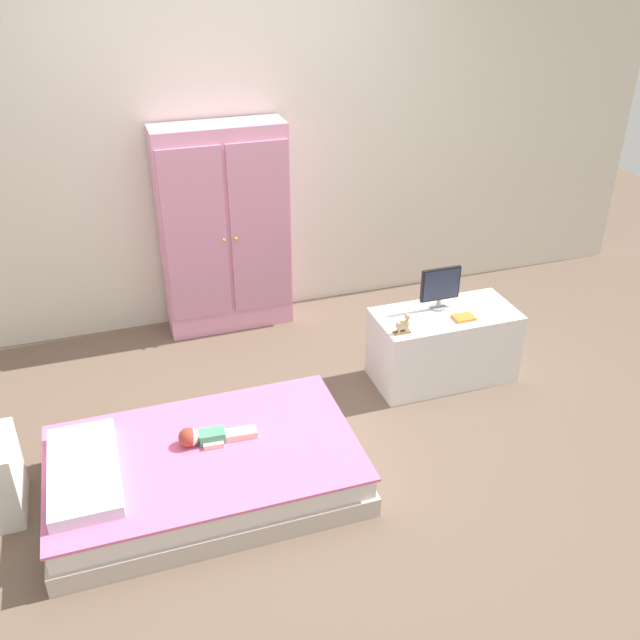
% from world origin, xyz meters
% --- Properties ---
extents(ground_plane, '(10.00, 10.00, 0.02)m').
position_xyz_m(ground_plane, '(0.00, 0.00, -0.01)').
color(ground_plane, brown).
extents(back_wall, '(6.40, 0.05, 2.70)m').
position_xyz_m(back_wall, '(0.00, 1.57, 1.35)').
color(back_wall, silver).
rests_on(back_wall, ground_plane).
extents(bed, '(1.52, 0.93, 0.23)m').
position_xyz_m(bed, '(-0.54, -0.23, 0.12)').
color(bed, beige).
rests_on(bed, ground_plane).
extents(pillow, '(0.32, 0.67, 0.06)m').
position_xyz_m(pillow, '(-1.11, -0.23, 0.27)').
color(pillow, silver).
rests_on(pillow, bed).
extents(doll, '(0.39, 0.14, 0.10)m').
position_xyz_m(doll, '(-0.53, -0.16, 0.27)').
color(doll, '#4CA375').
rests_on(doll, bed).
extents(wardrobe, '(0.85, 0.31, 1.42)m').
position_xyz_m(wardrobe, '(-0.07, 1.39, 0.71)').
color(wardrobe, '#E599BC').
rests_on(wardrobe, ground_plane).
extents(tv_stand, '(0.86, 0.42, 0.45)m').
position_xyz_m(tv_stand, '(1.04, 0.31, 0.23)').
color(tv_stand, white).
rests_on(tv_stand, ground_plane).
extents(tv_monitor, '(0.25, 0.10, 0.27)m').
position_xyz_m(tv_monitor, '(1.03, 0.38, 0.61)').
color(tv_monitor, '#99999E').
rests_on(tv_monitor, tv_stand).
extents(rocking_horse_toy, '(0.10, 0.04, 0.12)m').
position_xyz_m(rocking_horse_toy, '(0.70, 0.18, 0.51)').
color(rocking_horse_toy, '#8E6642').
rests_on(rocking_horse_toy, tv_stand).
extents(book_orange, '(0.12, 0.09, 0.02)m').
position_xyz_m(book_orange, '(1.11, 0.21, 0.46)').
color(book_orange, orange).
rests_on(book_orange, tv_stand).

